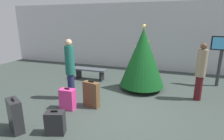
{
  "coord_description": "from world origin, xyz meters",
  "views": [
    {
      "loc": [
        1.32,
        -4.56,
        2.43
      ],
      "look_at": [
        -0.45,
        0.77,
        0.9
      ],
      "focal_mm": 29.01,
      "sensor_mm": 36.0,
      "label": 1
    }
  ],
  "objects_px": {
    "suitcase_2": "(68,99)",
    "traveller_1": "(70,68)",
    "waiting_bench": "(90,71)",
    "suitcase_0": "(15,116)",
    "holiday_tree": "(143,57)",
    "traveller_0": "(201,71)",
    "flight_info_kiosk": "(222,53)",
    "suitcase_3": "(91,94)",
    "suitcase_1": "(55,123)"
  },
  "relations": [
    {
      "from": "holiday_tree",
      "to": "suitcase_3",
      "type": "relative_size",
      "value": 2.93
    },
    {
      "from": "suitcase_0",
      "to": "suitcase_3",
      "type": "distance_m",
      "value": 1.99
    },
    {
      "from": "traveller_1",
      "to": "flight_info_kiosk",
      "type": "bearing_deg",
      "value": 31.14
    },
    {
      "from": "traveller_1",
      "to": "suitcase_0",
      "type": "distance_m",
      "value": 2.07
    },
    {
      "from": "holiday_tree",
      "to": "suitcase_3",
      "type": "xyz_separation_m",
      "value": [
        -1.14,
        -1.89,
        -0.8
      ]
    },
    {
      "from": "suitcase_1",
      "to": "suitcase_3",
      "type": "distance_m",
      "value": 1.48
    },
    {
      "from": "suitcase_2",
      "to": "suitcase_0",
      "type": "bearing_deg",
      "value": -112.21
    },
    {
      "from": "flight_info_kiosk",
      "to": "traveller_0",
      "type": "height_order",
      "value": "flight_info_kiosk"
    },
    {
      "from": "suitcase_0",
      "to": "suitcase_3",
      "type": "height_order",
      "value": "suitcase_0"
    },
    {
      "from": "flight_info_kiosk",
      "to": "suitcase_1",
      "type": "distance_m",
      "value": 6.21
    },
    {
      "from": "flight_info_kiosk",
      "to": "waiting_bench",
      "type": "height_order",
      "value": "flight_info_kiosk"
    },
    {
      "from": "waiting_bench",
      "to": "suitcase_0",
      "type": "bearing_deg",
      "value": -89.69
    },
    {
      "from": "suitcase_1",
      "to": "traveller_0",
      "type": "bearing_deg",
      "value": 42.87
    },
    {
      "from": "holiday_tree",
      "to": "suitcase_0",
      "type": "relative_size",
      "value": 2.91
    },
    {
      "from": "flight_info_kiosk",
      "to": "suitcase_0",
      "type": "height_order",
      "value": "flight_info_kiosk"
    },
    {
      "from": "suitcase_2",
      "to": "traveller_1",
      "type": "bearing_deg",
      "value": 111.7
    },
    {
      "from": "traveller_0",
      "to": "suitcase_1",
      "type": "height_order",
      "value": "traveller_0"
    },
    {
      "from": "traveller_0",
      "to": "suitcase_2",
      "type": "distance_m",
      "value": 4.07
    },
    {
      "from": "waiting_bench",
      "to": "suitcase_0",
      "type": "height_order",
      "value": "suitcase_0"
    },
    {
      "from": "flight_info_kiosk",
      "to": "suitcase_0",
      "type": "xyz_separation_m",
      "value": [
        -4.96,
        -4.78,
        -0.92
      ]
    },
    {
      "from": "flight_info_kiosk",
      "to": "suitcase_2",
      "type": "xyz_separation_m",
      "value": [
        -4.43,
        -3.47,
        -1.0
      ]
    },
    {
      "from": "holiday_tree",
      "to": "suitcase_2",
      "type": "height_order",
      "value": "holiday_tree"
    },
    {
      "from": "traveller_0",
      "to": "suitcase_0",
      "type": "height_order",
      "value": "traveller_0"
    },
    {
      "from": "waiting_bench",
      "to": "traveller_1",
      "type": "xyz_separation_m",
      "value": [
        0.3,
        -2.01,
        0.67
      ]
    },
    {
      "from": "suitcase_0",
      "to": "traveller_0",
      "type": "bearing_deg",
      "value": 37.51
    },
    {
      "from": "flight_info_kiosk",
      "to": "suitcase_0",
      "type": "distance_m",
      "value": 6.95
    },
    {
      "from": "waiting_bench",
      "to": "suitcase_0",
      "type": "xyz_separation_m",
      "value": [
        0.02,
        -3.96,
        0.02
      ]
    },
    {
      "from": "suitcase_3",
      "to": "flight_info_kiosk",
      "type": "bearing_deg",
      "value": 39.1
    },
    {
      "from": "flight_info_kiosk",
      "to": "suitcase_0",
      "type": "relative_size",
      "value": 2.38
    },
    {
      "from": "waiting_bench",
      "to": "traveller_0",
      "type": "xyz_separation_m",
      "value": [
        4.12,
        -0.81,
        0.61
      ]
    },
    {
      "from": "holiday_tree",
      "to": "traveller_0",
      "type": "bearing_deg",
      "value": -12.01
    },
    {
      "from": "holiday_tree",
      "to": "flight_info_kiosk",
      "type": "height_order",
      "value": "holiday_tree"
    },
    {
      "from": "traveller_0",
      "to": "suitcase_0",
      "type": "xyz_separation_m",
      "value": [
        -4.1,
        -3.15,
        -0.58
      ]
    },
    {
      "from": "traveller_0",
      "to": "suitcase_3",
      "type": "distance_m",
      "value": 3.4
    },
    {
      "from": "waiting_bench",
      "to": "suitcase_0",
      "type": "relative_size",
      "value": 1.79
    },
    {
      "from": "suitcase_2",
      "to": "suitcase_3",
      "type": "distance_m",
      "value": 0.68
    },
    {
      "from": "suitcase_1",
      "to": "suitcase_2",
      "type": "height_order",
      "value": "suitcase_2"
    },
    {
      "from": "suitcase_0",
      "to": "flight_info_kiosk",
      "type": "bearing_deg",
      "value": 43.91
    },
    {
      "from": "suitcase_1",
      "to": "suitcase_3",
      "type": "height_order",
      "value": "suitcase_3"
    },
    {
      "from": "waiting_bench",
      "to": "suitcase_3",
      "type": "height_order",
      "value": "suitcase_3"
    },
    {
      "from": "flight_info_kiosk",
      "to": "waiting_bench",
      "type": "relative_size",
      "value": 1.33
    },
    {
      "from": "holiday_tree",
      "to": "traveller_0",
      "type": "relative_size",
      "value": 1.29
    },
    {
      "from": "traveller_0",
      "to": "traveller_1",
      "type": "bearing_deg",
      "value": -162.55
    },
    {
      "from": "traveller_1",
      "to": "suitcase_3",
      "type": "distance_m",
      "value": 1.1
    },
    {
      "from": "flight_info_kiosk",
      "to": "traveller_1",
      "type": "height_order",
      "value": "traveller_1"
    },
    {
      "from": "traveller_0",
      "to": "traveller_1",
      "type": "distance_m",
      "value": 4.01
    },
    {
      "from": "traveller_1",
      "to": "suitcase_0",
      "type": "bearing_deg",
      "value": -98.09
    },
    {
      "from": "flight_info_kiosk",
      "to": "traveller_0",
      "type": "bearing_deg",
      "value": -117.86
    },
    {
      "from": "suitcase_2",
      "to": "waiting_bench",
      "type": "bearing_deg",
      "value": 101.77
    },
    {
      "from": "traveller_1",
      "to": "suitcase_3",
      "type": "xyz_separation_m",
      "value": [
        0.83,
        -0.3,
        -0.65
      ]
    }
  ]
}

